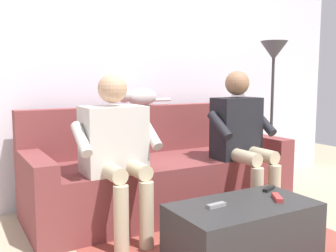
{
  "coord_description": "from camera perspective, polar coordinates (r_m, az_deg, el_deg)",
  "views": [
    {
      "loc": [
        1.56,
        2.78,
        1.13
      ],
      "look_at": [
        0.0,
        0.02,
        0.74
      ],
      "focal_mm": 41.69,
      "sensor_mm": 36.0,
      "label": 1
    }
  ],
  "objects": [
    {
      "name": "couch",
      "position": [
        3.39,
        -1.14,
        -7.24
      ],
      "size": [
        2.26,
        0.82,
        0.88
      ],
      "color": "brown",
      "rests_on": "ground"
    },
    {
      "name": "coffee_table",
      "position": [
        2.57,
        10.92,
        -14.88
      ],
      "size": [
        0.92,
        0.5,
        0.36
      ],
      "color": "#2D2D2D",
      "rests_on": "ground"
    },
    {
      "name": "floor_lamp",
      "position": [
        4.2,
        15.14,
        8.64
      ],
      "size": [
        0.28,
        0.28,
        1.51
      ],
      "color": "#2D2D2D",
      "rests_on": "ground"
    },
    {
      "name": "floor_rug",
      "position": [
        2.72,
        9.18,
        -17.56
      ],
      "size": [
        1.76,
        1.43,
        0.01
      ],
      "primitive_type": "cube",
      "color": "#9E473D",
      "rests_on": "ground"
    },
    {
      "name": "remote_gray",
      "position": [
        2.42,
        7.07,
        -11.44
      ],
      "size": [
        0.13,
        0.05,
        0.02
      ],
      "primitive_type": "cube",
      "rotation": [
        0.0,
        0.0,
        0.07
      ],
      "color": "gray",
      "rests_on": "coffee_table"
    },
    {
      "name": "remote_black",
      "position": [
        2.83,
        14.53,
        -8.87
      ],
      "size": [
        0.14,
        0.08,
        0.02
      ],
      "primitive_type": "cube",
      "rotation": [
        0.0,
        0.0,
        0.41
      ],
      "color": "black",
      "rests_on": "coffee_table"
    },
    {
      "name": "back_wall",
      "position": [
        3.76,
        -5.04,
        8.39
      ],
      "size": [
        5.09,
        0.06,
        2.45
      ],
      "primitive_type": "cube",
      "color": "silver",
      "rests_on": "ground"
    },
    {
      "name": "person_right_seated",
      "position": [
        2.77,
        -7.58,
        -2.66
      ],
      "size": [
        0.59,
        0.54,
        1.16
      ],
      "color": "beige",
      "rests_on": "ground"
    },
    {
      "name": "remote_red",
      "position": [
        2.64,
        15.67,
        -10.04
      ],
      "size": [
        0.11,
        0.15,
        0.03
      ],
      "primitive_type": "cube",
      "rotation": [
        0.0,
        0.0,
        1.02
      ],
      "color": "#B73333",
      "rests_on": "coffee_table"
    },
    {
      "name": "person_left_seated",
      "position": [
        3.29,
        10.67,
        -1.07
      ],
      "size": [
        0.54,
        0.54,
        1.19
      ],
      "color": "black",
      "rests_on": "ground"
    },
    {
      "name": "cat_on_backrest",
      "position": [
        3.53,
        -4.54,
        4.36
      ],
      "size": [
        0.54,
        0.14,
        0.18
      ],
      "color": "silver",
      "rests_on": "couch"
    },
    {
      "name": "ground_plane",
      "position": [
        2.91,
        5.84,
        -15.88
      ],
      "size": [
        8.0,
        8.0,
        0.0
      ],
      "primitive_type": "plane",
      "color": "tan"
    }
  ]
}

